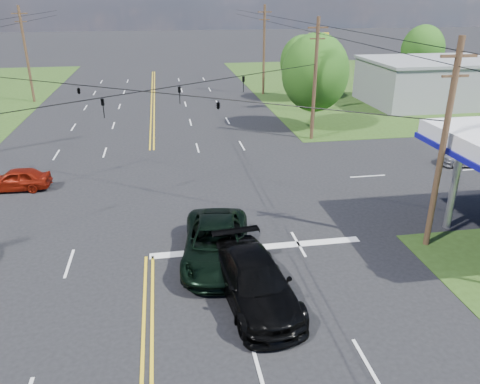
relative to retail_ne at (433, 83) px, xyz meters
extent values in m
plane|color=black|center=(-30.00, -20.00, -2.20)|extent=(280.00, 280.00, 0.00)
cube|color=#263E13|center=(5.00, 12.00, -2.20)|extent=(46.00, 48.00, 0.03)
cube|color=silver|center=(-25.00, -28.00, -2.20)|extent=(10.00, 0.50, 0.02)
cube|color=gray|center=(0.00, 0.00, 0.00)|extent=(14.00, 10.00, 4.40)
cylinder|color=#A5A5AA|center=(-15.00, -27.50, 0.12)|extent=(0.36, 0.36, 4.65)
cylinder|color=#462D1D|center=(-17.00, -29.00, 2.55)|extent=(0.28, 0.28, 9.50)
cube|color=#462D1D|center=(-17.00, -29.00, 6.50)|extent=(1.60, 0.12, 0.12)
cube|color=#462D1D|center=(-17.00, -29.00, 5.70)|extent=(1.20, 0.10, 0.10)
cylinder|color=#462D1D|center=(-17.00, -11.00, 2.55)|extent=(0.28, 0.28, 9.50)
cube|color=#462D1D|center=(-17.00, -11.00, 6.50)|extent=(1.60, 0.12, 0.12)
cube|color=#462D1D|center=(-17.00, -11.00, 5.70)|extent=(1.20, 0.10, 0.10)
cylinder|color=#462D1D|center=(-43.00, 8.00, 2.80)|extent=(0.28, 0.28, 10.00)
cube|color=#462D1D|center=(-43.00, 8.00, 7.00)|extent=(1.60, 0.12, 0.12)
cube|color=#462D1D|center=(-43.00, 8.00, 6.20)|extent=(1.20, 0.10, 0.10)
cylinder|color=#462D1D|center=(-17.00, 8.00, 2.80)|extent=(0.28, 0.28, 10.00)
cube|color=#462D1D|center=(-17.00, 8.00, 7.00)|extent=(1.60, 0.12, 0.12)
cube|color=#462D1D|center=(-17.00, 8.00, 6.20)|extent=(1.20, 0.10, 0.10)
imported|color=black|center=(-32.08, -21.44, 3.22)|extent=(0.17, 0.21, 1.05)
imported|color=black|center=(-27.92, -18.56, 3.22)|extent=(0.17, 0.21, 1.05)
imported|color=black|center=(-23.50, -15.50, 3.22)|extent=(0.17, 0.21, 1.05)
imported|color=black|center=(-33.90, -17.30, 3.50)|extent=(1.24, 0.26, 0.50)
imported|color=black|center=(-26.10, -22.70, 3.50)|extent=(1.24, 0.26, 0.50)
cylinder|color=black|center=(-17.00, -22.00, 6.70)|extent=(0.04, 100.00, 0.04)
cylinder|color=black|center=(-17.00, -22.00, 6.10)|extent=(0.04, 100.00, 0.04)
cylinder|color=#462D1D|center=(-16.00, -8.00, -0.55)|extent=(0.36, 0.36, 3.30)
ellipsoid|color=#184913|center=(-16.00, -8.00, 2.67)|extent=(5.70, 5.70, 6.60)
cylinder|color=#462D1D|center=(-13.50, 4.00, -0.77)|extent=(0.36, 0.36, 2.86)
ellipsoid|color=#184913|center=(-13.50, 4.00, 2.03)|extent=(4.94, 4.94, 5.72)
cylinder|color=#462D1D|center=(4.00, 10.00, -0.66)|extent=(0.36, 0.36, 3.08)
ellipsoid|color=#184913|center=(4.00, 10.00, 2.35)|extent=(5.32, 5.32, 6.16)
imported|color=black|center=(-27.01, -28.80, -1.33)|extent=(3.68, 6.58, 1.74)
imported|color=black|center=(-25.90, -32.03, -1.32)|extent=(3.13, 6.30, 1.76)
imported|color=maroon|center=(-38.02, -18.60, -1.52)|extent=(4.03, 1.72, 1.36)
imported|color=#B7B6BC|center=(-7.88, -19.00, -1.53)|extent=(4.82, 2.47, 1.34)
cylinder|color=#A5A5AA|center=(-13.88, -2.00, 1.66)|extent=(0.20, 0.20, 7.73)
cube|color=gold|center=(-13.88, -2.00, 4.93)|extent=(2.12, 0.77, 1.06)
camera|label=1|loc=(-28.97, -46.83, 8.79)|focal=35.00mm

